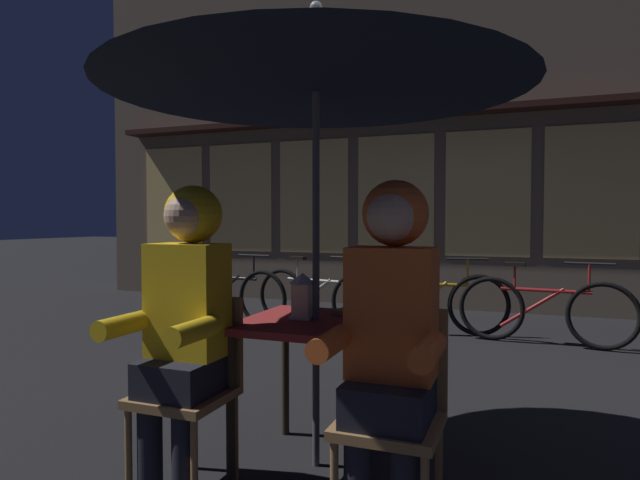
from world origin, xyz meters
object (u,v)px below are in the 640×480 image
at_px(chair_right, 393,404).
at_px(bicycle_fourth, 544,310).
at_px(lantern, 303,295).
at_px(bicycle_third, 430,303).
at_px(patio_umbrella, 316,53).
at_px(person_left_hooded, 185,306).
at_px(bicycle_nearest, 227,294).
at_px(chair_left, 192,379).
at_px(cafe_table, 316,340).
at_px(book, 354,312).
at_px(person_right_hooded, 391,319).
at_px(bicycle_second, 318,298).

relative_size(chair_right, bicycle_fourth, 0.52).
bearing_deg(lantern, bicycle_third, 88.20).
distance_m(patio_umbrella, person_left_hooded, 1.37).
bearing_deg(bicycle_third, bicycle_nearest, -176.34).
height_order(chair_left, bicycle_fourth, chair_left).
bearing_deg(cafe_table, bicycle_fourth, 70.16).
xyz_separation_m(person_left_hooded, bicycle_fourth, (1.65, 3.67, -0.50)).
xyz_separation_m(patio_umbrella, person_left_hooded, (-0.48, -0.43, -1.21)).
xyz_separation_m(cafe_table, person_left_hooded, (-0.48, -0.43, 0.21)).
bearing_deg(chair_right, book, 120.89).
bearing_deg(cafe_table, patio_umbrella, 0.00).
xyz_separation_m(chair_right, bicycle_nearest, (-2.87, 3.55, -0.14)).
xyz_separation_m(cafe_table, chair_left, (-0.48, -0.37, -0.15)).
xyz_separation_m(lantern, book, (0.21, 0.20, -0.11)).
height_order(chair_right, person_left_hooded, person_left_hooded).
bearing_deg(bicycle_nearest, person_left_hooded, -62.13).
bearing_deg(book, bicycle_third, 113.31).
bearing_deg(bicycle_fourth, bicycle_nearest, -179.02).
relative_size(chair_left, book, 4.35).
relative_size(person_right_hooded, book, 7.00).
relative_size(cafe_table, bicycle_nearest, 0.44).
bearing_deg(bicycle_second, chair_right, -64.64).
distance_m(chair_right, bicycle_fourth, 3.68).
distance_m(lantern, chair_left, 0.67).
bearing_deg(chair_right, bicycle_nearest, 128.93).
relative_size(bicycle_nearest, bicycle_third, 1.01).
height_order(person_left_hooded, bicycle_nearest, person_left_hooded).
relative_size(person_left_hooded, bicycle_third, 0.85).
distance_m(patio_umbrella, bicycle_nearest, 4.33).
xyz_separation_m(patio_umbrella, chair_left, (-0.48, -0.37, -1.57)).
bearing_deg(chair_left, cafe_table, 37.55).
bearing_deg(person_right_hooded, person_left_hooded, 180.00).
distance_m(person_left_hooded, bicycle_third, 3.83).
distance_m(cafe_table, patio_umbrella, 1.42).
bearing_deg(chair_left, book, 43.00).
relative_size(lantern, bicycle_third, 0.14).
height_order(bicycle_second, bicycle_fourth, same).
bearing_deg(bicycle_third, cafe_table, -90.51).
xyz_separation_m(bicycle_second, book, (1.38, -3.05, 0.41)).
xyz_separation_m(chair_left, bicycle_fourth, (1.65, 3.61, -0.14)).
relative_size(cafe_table, person_right_hooded, 0.53).
relative_size(cafe_table, chair_right, 0.85).
distance_m(chair_left, bicycle_third, 3.74).
bearing_deg(bicycle_second, bicycle_nearest, -176.03).
bearing_deg(lantern, person_left_hooded, -133.05).
bearing_deg(chair_left, lantern, 42.93).
bearing_deg(lantern, person_right_hooded, -38.05).
relative_size(cafe_table, lantern, 3.20).
relative_size(person_left_hooded, bicycle_fourth, 0.83).
relative_size(patio_umbrella, bicycle_nearest, 1.38).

